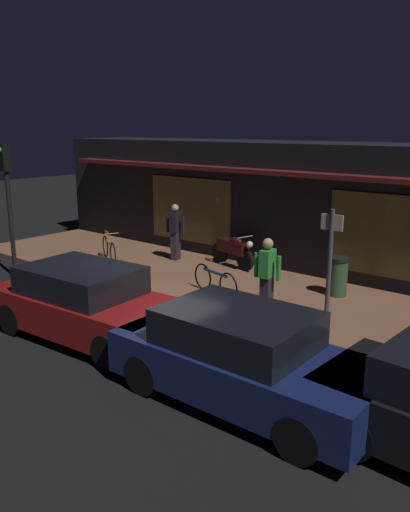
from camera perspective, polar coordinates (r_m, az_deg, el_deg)
The scene contains 13 objects.
ground_plane at distance 11.06m, azimuth -6.30°, elevation -7.47°, with size 60.00×60.00×0.00m, color black.
sidewalk_slab at distance 13.16m, azimuth 3.13°, elevation -3.50°, with size 18.00×4.00×0.15m, color brown.
storefront_building at distance 15.56m, azimuth 10.73°, elevation 5.56°, with size 18.00×3.30×3.60m.
motorcycle at distance 14.68m, azimuth 3.11°, elevation 0.68°, with size 1.68×0.64×0.97m.
bicycle_parked at distance 15.65m, azimuth -10.51°, elevation 0.78°, with size 1.49×0.80×0.91m.
bicycle_extra at distance 12.26m, azimuth 1.11°, elevation -2.69°, with size 1.62×0.54×0.91m.
person_photographer at distance 15.44m, azimuth -3.28°, elevation 2.80°, with size 0.61×0.42×1.67m.
person_bystander at distance 10.88m, azimuth 6.84°, elevation -2.14°, with size 0.62×0.40×1.67m.
sign_post at distance 10.17m, azimuth 13.53°, elevation -0.76°, with size 0.44×0.09×2.40m.
trash_bin at distance 12.59m, azimuth 14.41°, elevation -2.16°, with size 0.48×0.48×0.93m.
traffic_light_pole at distance 14.80m, azimuth -20.90°, elevation 7.09°, with size 0.24×0.33×3.60m.
parked_car_near at distance 10.41m, azimuth -12.98°, elevation -5.03°, with size 4.22×2.06×1.42m.
parked_car_far at distance 7.88m, azimuth 4.13°, elevation -11.07°, with size 4.13×1.83×1.42m.
Camera 1 is at (7.47, -7.08, 4.05)m, focal length 36.38 mm.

